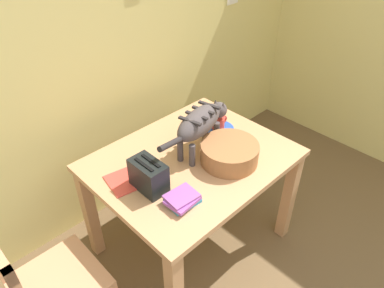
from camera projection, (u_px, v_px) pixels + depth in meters
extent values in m
cube|color=#E3CF78|center=(91.00, 48.00, 2.21)|extent=(4.56, 0.10, 2.50)
cube|color=tan|center=(192.00, 160.00, 2.15)|extent=(1.13, 0.90, 0.03)
cube|color=tan|center=(192.00, 167.00, 2.18)|extent=(1.05, 0.82, 0.07)
cube|color=tan|center=(289.00, 197.00, 2.43)|extent=(0.07, 0.07, 0.72)
cube|color=tan|center=(90.00, 213.00, 2.31)|extent=(0.07, 0.07, 0.72)
cube|color=tan|center=(203.00, 146.00, 2.89)|extent=(0.07, 0.07, 0.72)
ellipsoid|color=#4B4242|center=(199.00, 122.00, 2.07)|extent=(0.41, 0.23, 0.15)
cube|color=#292424|center=(190.00, 121.00, 1.97)|extent=(0.05, 0.14, 0.01)
cube|color=#292424|center=(197.00, 115.00, 2.01)|extent=(0.05, 0.14, 0.01)
cube|color=#292424|center=(203.00, 110.00, 2.06)|extent=(0.05, 0.14, 0.01)
cube|color=#292424|center=(209.00, 105.00, 2.10)|extent=(0.05, 0.14, 0.01)
cylinder|color=#4B4242|center=(205.00, 128.00, 2.26)|extent=(0.04, 0.04, 0.14)
cylinder|color=#4B4242|center=(217.00, 132.00, 2.22)|extent=(0.04, 0.04, 0.14)
cylinder|color=#4B4242|center=(180.00, 150.00, 2.08)|extent=(0.04, 0.04, 0.14)
cylinder|color=#4B4242|center=(192.00, 155.00, 2.04)|extent=(0.04, 0.04, 0.14)
sphere|color=#4B4242|center=(219.00, 110.00, 2.24)|extent=(0.10, 0.10, 0.10)
cone|color=#4B4242|center=(216.00, 103.00, 2.23)|extent=(0.04, 0.04, 0.04)
cone|color=#4B4242|center=(223.00, 105.00, 2.20)|extent=(0.04, 0.04, 0.04)
cylinder|color=#292424|center=(170.00, 144.00, 1.87)|extent=(0.19, 0.07, 0.07)
cylinder|color=blue|center=(218.00, 130.00, 2.33)|extent=(0.21, 0.21, 0.03)
cylinder|color=#D43C31|center=(218.00, 123.00, 2.30)|extent=(0.08, 0.08, 0.08)
torus|color=#D43C31|center=(224.00, 120.00, 2.33)|extent=(0.06, 0.01, 0.06)
cube|color=#E04236|center=(134.00, 177.00, 1.99)|extent=(0.32, 0.25, 0.01)
cube|color=#368CBC|center=(183.00, 201.00, 1.84)|extent=(0.17, 0.14, 0.02)
cube|color=#984CA7|center=(182.00, 200.00, 1.82)|extent=(0.17, 0.14, 0.02)
cube|color=#964E99|center=(182.00, 196.00, 1.82)|extent=(0.17, 0.14, 0.01)
cylinder|color=#9E6439|center=(229.00, 153.00, 2.08)|extent=(0.33, 0.33, 0.12)
cylinder|color=#472D19|center=(229.00, 152.00, 2.07)|extent=(0.27, 0.27, 0.10)
cube|color=black|center=(149.00, 176.00, 1.88)|extent=(0.12, 0.20, 0.17)
cube|color=black|center=(144.00, 165.00, 1.81)|extent=(0.02, 0.14, 0.01)
cube|color=black|center=(151.00, 161.00, 1.84)|extent=(0.02, 0.14, 0.01)
cube|color=tan|center=(59.00, 282.00, 1.85)|extent=(0.42, 0.42, 0.04)
cube|color=tan|center=(81.00, 264.00, 2.20)|extent=(0.04, 0.04, 0.40)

